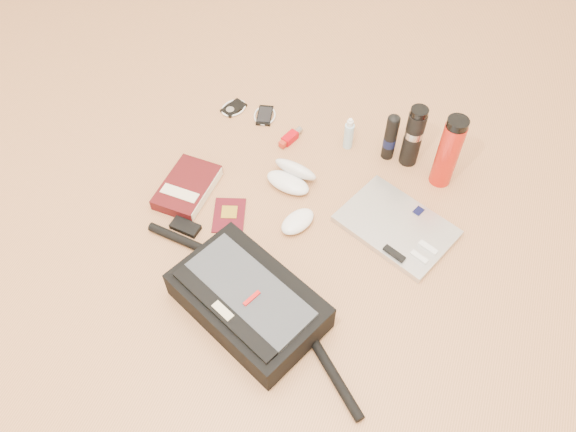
# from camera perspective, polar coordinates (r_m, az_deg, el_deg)

# --- Properties ---
(ground) EXTENTS (4.00, 4.00, 0.00)m
(ground) POSITION_cam_1_polar(r_m,az_deg,el_deg) (1.74, 0.61, -2.92)
(ground) COLOR #B3784A
(ground) RESTS_ON ground
(messenger_bag) EXTENTS (0.80, 0.42, 0.12)m
(messenger_bag) POSITION_cam_1_polar(r_m,az_deg,el_deg) (1.58, -4.13, -8.54)
(messenger_bag) COLOR black
(messenger_bag) RESTS_ON ground
(laptop) EXTENTS (0.40, 0.35, 0.03)m
(laptop) POSITION_cam_1_polar(r_m,az_deg,el_deg) (1.80, 10.96, -1.04)
(laptop) COLOR #B7B6B9
(laptop) RESTS_ON ground
(book) EXTENTS (0.15, 0.23, 0.04)m
(book) POSITION_cam_1_polar(r_m,az_deg,el_deg) (1.88, -10.15, 2.88)
(book) COLOR #3E0A0D
(book) RESTS_ON ground
(passport) EXTENTS (0.14, 0.16, 0.01)m
(passport) POSITION_cam_1_polar(r_m,az_deg,el_deg) (1.81, -6.01, 0.08)
(passport) COLOR #470A13
(passport) RESTS_ON ground
(mouse) EXTENTS (0.12, 0.14, 0.04)m
(mouse) POSITION_cam_1_polar(r_m,az_deg,el_deg) (1.77, 0.98, -0.56)
(mouse) COLOR white
(mouse) RESTS_ON ground
(sunglasses_case) EXTENTS (0.18, 0.15, 0.09)m
(sunglasses_case) POSITION_cam_1_polar(r_m,az_deg,el_deg) (1.87, 0.36, 4.07)
(sunglasses_case) COLOR white
(sunglasses_case) RESTS_ON ground
(ipod) EXTENTS (0.10, 0.10, 0.01)m
(ipod) POSITION_cam_1_polar(r_m,az_deg,el_deg) (2.15, -5.55, 10.87)
(ipod) COLOR black
(ipod) RESTS_ON ground
(phone) EXTENTS (0.10, 0.11, 0.01)m
(phone) POSITION_cam_1_polar(r_m,az_deg,el_deg) (2.11, -2.38, 10.18)
(phone) COLOR black
(phone) RESTS_ON ground
(inhaler) EXTENTS (0.06, 0.11, 0.03)m
(inhaler) POSITION_cam_1_polar(r_m,az_deg,el_deg) (2.01, 0.28, 8.00)
(inhaler) COLOR #A8030D
(inhaler) RESTS_ON ground
(spray_bottle) EXTENTS (0.04, 0.04, 0.13)m
(spray_bottle) POSITION_cam_1_polar(r_m,az_deg,el_deg) (1.98, 6.19, 8.21)
(spray_bottle) COLOR #9CC3D6
(spray_bottle) RESTS_ON ground
(aerosol_can) EXTENTS (0.04, 0.04, 0.19)m
(aerosol_can) POSITION_cam_1_polar(r_m,az_deg,el_deg) (1.94, 10.37, 7.91)
(aerosol_can) COLOR black
(aerosol_can) RESTS_ON ground
(thermos_black) EXTENTS (0.08, 0.08, 0.24)m
(thermos_black) POSITION_cam_1_polar(r_m,az_deg,el_deg) (1.92, 12.62, 7.92)
(thermos_black) COLOR black
(thermos_black) RESTS_ON ground
(thermos_red) EXTENTS (0.07, 0.07, 0.27)m
(thermos_red) POSITION_cam_1_polar(r_m,az_deg,el_deg) (1.87, 15.97, 6.25)
(thermos_red) COLOR #B61C10
(thermos_red) RESTS_ON ground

